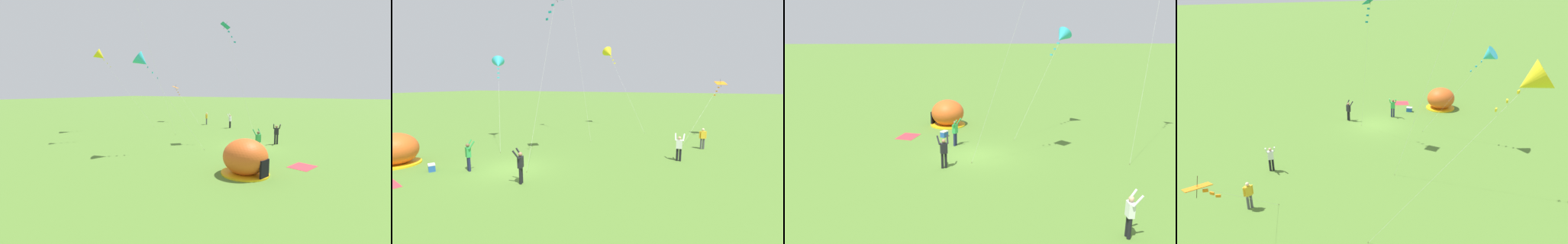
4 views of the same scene
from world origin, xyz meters
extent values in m
plane|color=#517A2D|center=(0.00, 0.00, 0.00)|extent=(300.00, 300.00, 0.00)
ellipsoid|color=#D8591E|center=(-7.60, -2.15, 1.05)|extent=(2.70, 2.60, 2.10)
cylinder|color=yellow|center=(-7.60, -2.15, 0.05)|extent=(2.81, 2.81, 0.10)
cube|color=black|center=(-7.96, -3.37, 0.55)|extent=(0.80, 0.34, 1.10)
cube|color=#CC333D|center=(-4.39, -4.89, 0.01)|extent=(2.02, 1.76, 0.01)
cube|color=#2659B2|center=(-4.23, -2.23, 0.19)|extent=(0.63, 0.59, 0.38)
cube|color=white|center=(-4.23, -2.23, 0.41)|extent=(0.64, 0.60, 0.06)
cylinder|color=black|center=(2.07, -1.93, 0.44)|extent=(0.15, 0.15, 0.88)
cylinder|color=black|center=(2.00, -1.74, 0.44)|extent=(0.15, 0.15, 0.88)
cube|color=black|center=(2.03, -1.83, 1.18)|extent=(0.35, 0.44, 0.60)
sphere|color=#9E7051|center=(2.03, -1.83, 1.61)|extent=(0.22, 0.22, 0.22)
cylinder|color=black|center=(1.98, -2.13, 1.64)|extent=(0.37, 0.26, 0.50)
cylinder|color=black|center=(1.80, -1.63, 1.64)|extent=(0.39, 0.15, 0.50)
cylinder|color=#4C4C51|center=(11.09, 9.86, 0.44)|extent=(0.15, 0.15, 0.88)
cylinder|color=#4C4C51|center=(11.28, 9.92, 0.44)|extent=(0.15, 0.15, 0.88)
cube|color=gold|center=(11.18, 9.89, 1.18)|extent=(0.44, 0.35, 0.60)
sphere|color=beige|center=(11.18, 9.89, 1.61)|extent=(0.22, 0.22, 0.22)
cylinder|color=gold|center=(10.95, 9.81, 1.18)|extent=(0.09, 0.09, 0.58)
cylinder|color=gold|center=(11.42, 9.98, 1.18)|extent=(0.09, 0.09, 0.58)
cylinder|color=#1E2347|center=(-2.23, -1.31, 0.44)|extent=(0.15, 0.15, 0.88)
cylinder|color=#1E2347|center=(-2.05, -1.40, 0.44)|extent=(0.15, 0.15, 0.88)
cube|color=green|center=(-2.14, -1.36, 1.18)|extent=(0.45, 0.39, 0.60)
sphere|color=brown|center=(-2.14, -1.36, 1.61)|extent=(0.22, 0.22, 0.22)
cylinder|color=green|center=(-2.31, -1.10, 1.64)|extent=(0.20, 0.39, 0.50)
cylinder|color=green|center=(-1.84, -1.34, 1.64)|extent=(0.30, 0.36, 0.50)
cylinder|color=black|center=(9.49, 5.67, 0.44)|extent=(0.15, 0.15, 0.88)
cylinder|color=black|center=(9.69, 5.66, 0.44)|extent=(0.15, 0.15, 0.88)
cube|color=white|center=(9.59, 5.66, 1.18)|extent=(0.38, 0.25, 0.60)
sphere|color=tan|center=(9.59, 5.66, 1.61)|extent=(0.22, 0.22, 0.22)
cylinder|color=white|center=(9.32, 5.82, 1.64)|extent=(0.15, 0.39, 0.50)
cylinder|color=white|center=(9.85, 5.81, 1.64)|extent=(0.16, 0.39, 0.50)
cylinder|color=silver|center=(3.00, 16.86, 4.50)|extent=(5.32, 3.75, 9.00)
cylinder|color=brown|center=(5.66, 14.99, 0.03)|extent=(0.03, 0.03, 0.06)
cone|color=yellow|center=(0.34, 18.73, 9.00)|extent=(2.02, 1.94, 1.64)
cube|color=yellow|center=(0.70, 18.48, 8.53)|extent=(0.20, 0.16, 0.12)
cube|color=yellow|center=(1.00, 18.27, 8.13)|extent=(0.16, 0.20, 0.12)
cube|color=yellow|center=(1.30, 18.06, 7.73)|extent=(0.18, 0.18, 0.12)
cylinder|color=silver|center=(0.00, 10.42, 7.90)|extent=(3.62, 2.92, 15.80)
cylinder|color=brown|center=(1.80, 8.97, 0.03)|extent=(0.03, 0.03, 0.06)
cylinder|color=silver|center=(1.44, 1.43, 5.46)|extent=(0.34, 3.40, 10.91)
cylinder|color=brown|center=(1.28, -0.27, 0.03)|extent=(0.03, 0.03, 0.06)
cube|color=teal|center=(1.60, 3.12, 10.91)|extent=(1.16, 1.14, 0.53)
cylinder|color=#332314|center=(1.60, 3.12, 10.92)|extent=(0.06, 0.42, 0.59)
cube|color=teal|center=(1.57, 2.75, 10.32)|extent=(0.21, 0.12, 0.12)
cube|color=teal|center=(1.54, 2.43, 9.81)|extent=(0.20, 0.07, 0.12)
cube|color=teal|center=(1.51, 2.11, 9.31)|extent=(0.21, 0.14, 0.12)
cylinder|color=silver|center=(11.15, 13.12, 2.67)|extent=(3.14, 6.12, 5.35)
cylinder|color=brown|center=(9.59, 10.07, 0.03)|extent=(0.03, 0.03, 0.06)
cube|color=orange|center=(12.72, 16.18, 5.34)|extent=(1.20, 1.17, 0.35)
cylinder|color=#332314|center=(12.72, 16.18, 5.35)|extent=(0.16, 0.28, 0.79)
cube|color=orange|center=(12.52, 15.79, 4.92)|extent=(0.21, 0.08, 0.12)
cube|color=orange|center=(12.34, 15.45, 4.56)|extent=(0.19, 0.18, 0.12)
cube|color=orange|center=(12.17, 15.12, 4.21)|extent=(0.21, 0.11, 0.12)
cylinder|color=silver|center=(-4.80, 4.66, 3.55)|extent=(3.07, 3.80, 7.11)
cylinder|color=brown|center=(-3.28, 2.76, 0.03)|extent=(0.03, 0.03, 0.06)
cone|color=#33B7D1|center=(-6.33, 6.55, 7.10)|extent=(1.73, 1.77, 1.42)
cube|color=#33B7D1|center=(-6.06, 6.21, 6.63)|extent=(0.18, 0.19, 0.12)
cube|color=#33B7D1|center=(-5.83, 5.93, 6.22)|extent=(0.21, 0.14, 0.12)
cube|color=#33B7D1|center=(-5.60, 5.65, 5.82)|extent=(0.19, 0.17, 0.12)
camera|label=1|loc=(-21.92, -6.86, 4.89)|focal=24.00mm
camera|label=2|loc=(10.34, -12.84, 5.28)|focal=24.00mm
camera|label=3|loc=(22.48, -0.35, 7.90)|focal=35.00mm
camera|label=4|loc=(10.47, 29.89, 12.81)|focal=35.00mm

